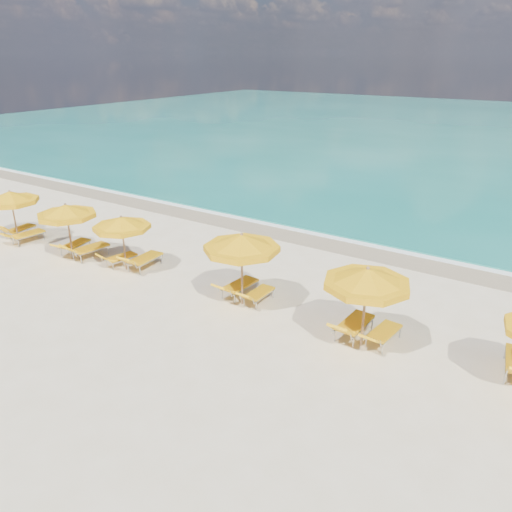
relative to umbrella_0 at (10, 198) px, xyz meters
The scene contains 20 objects.
ground_plane 11.88m from the umbrella_0, ahead, with size 120.00×120.00×0.00m, color beige.
ocean 49.97m from the umbrella_0, 76.46° to the left, with size 120.00×80.00×0.30m, color #136D61.
wet_sand_band 14.28m from the umbrella_0, 34.19° to the left, with size 120.00×2.60×0.01m, color tan.
foam_line 14.74m from the umbrella_0, 36.79° to the left, with size 120.00×1.20×0.03m, color white.
whitecap_near 18.55m from the umbrella_0, 72.03° to the left, with size 14.00×0.36×0.05m, color white.
umbrella_0 is the anchor object (origin of this frame).
umbrella_1 3.80m from the umbrella_0, ahead, with size 2.73×2.73×2.41m.
umbrella_2 6.55m from the umbrella_0, ahead, with size 2.25×2.25×2.25m.
umbrella_3 12.08m from the umbrella_0, ahead, with size 3.11×3.11×2.59m.
umbrella_4 16.50m from the umbrella_0, ahead, with size 2.62×2.62×2.53m.
lounger_0_left 1.95m from the umbrella_0, 140.81° to the left, with size 0.81×1.82×0.85m.
lounger_0_right 1.89m from the umbrella_0, 20.04° to the left, with size 0.78×1.92×0.74m.
lounger_1_left 3.82m from the umbrella_0, ahead, with size 0.89×1.89×0.73m.
lounger_1_right 4.70m from the umbrella_0, ahead, with size 0.88×2.04×0.87m.
lounger_2_left 6.33m from the umbrella_0, ahead, with size 0.81×1.68×0.73m.
lounger_2_right 7.34m from the umbrella_0, ahead, with size 0.79×2.01×0.87m.
lounger_3_left 11.79m from the umbrella_0, ahead, with size 0.76×1.96×0.81m.
lounger_3_right 12.65m from the umbrella_0, ahead, with size 0.57×1.66×0.73m.
lounger_4_left 16.20m from the umbrella_0, ahead, with size 0.76×2.03×0.89m.
lounger_4_right 17.10m from the umbrella_0, ahead, with size 0.77×1.84×0.72m.
Camera 1 is at (9.18, -12.39, 7.99)m, focal length 35.00 mm.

